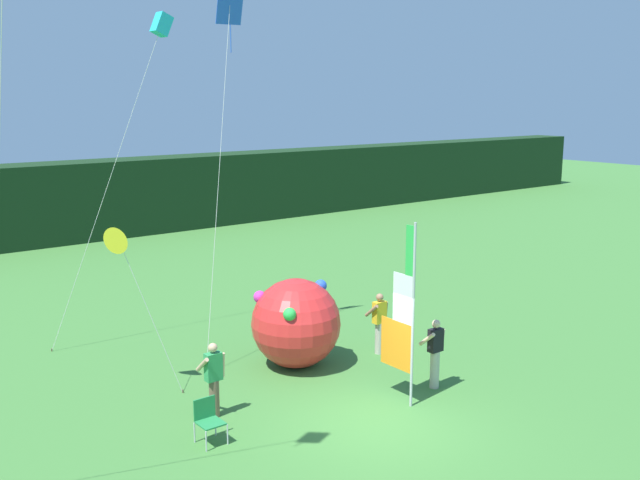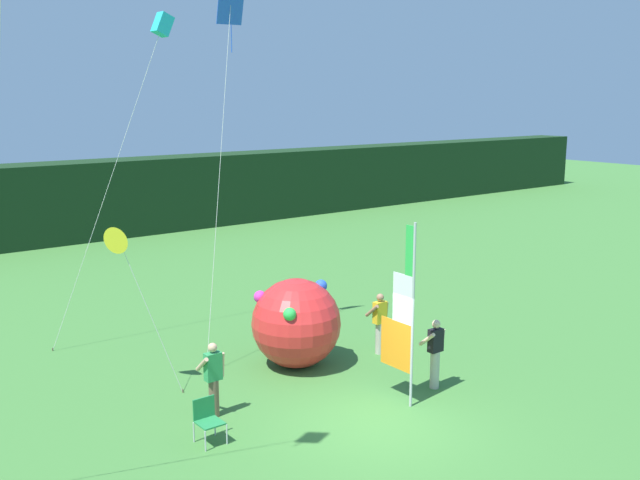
% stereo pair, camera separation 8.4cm
% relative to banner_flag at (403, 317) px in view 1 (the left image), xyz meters
% --- Properties ---
extents(ground_plane, '(120.00, 120.00, 0.00)m').
position_rel_banner_flag_xyz_m(ground_plane, '(-1.19, -0.63, -2.00)').
color(ground_plane, '#3D7533').
extents(distant_treeline, '(80.00, 2.40, 3.75)m').
position_rel_banner_flag_xyz_m(distant_treeline, '(-1.19, 23.20, -0.13)').
color(distant_treeline, black).
rests_on(distant_treeline, ground).
extents(banner_flag, '(0.06, 1.03, 4.18)m').
position_rel_banner_flag_xyz_m(banner_flag, '(0.00, 0.00, 0.00)').
color(banner_flag, '#B7B7BC').
rests_on(banner_flag, ground).
extents(person_near_banner, '(0.55, 0.48, 1.66)m').
position_rel_banner_flag_xyz_m(person_near_banner, '(-3.73, 1.94, -1.12)').
color(person_near_banner, brown).
rests_on(person_near_banner, ground).
extents(person_mid_field, '(0.55, 0.48, 1.67)m').
position_rel_banner_flag_xyz_m(person_mid_field, '(1.70, 2.64, -1.11)').
color(person_mid_field, '#B7B2A3').
rests_on(person_mid_field, ground).
extents(person_far_left, '(0.55, 0.48, 1.69)m').
position_rel_banner_flag_xyz_m(person_far_left, '(1.18, 0.11, -1.10)').
color(person_far_left, '#B7B2A3').
rests_on(person_far_left, ground).
extents(inflatable_balloon, '(2.29, 2.29, 2.29)m').
position_rel_banner_flag_xyz_m(inflatable_balloon, '(-0.59, 3.27, -0.85)').
color(inflatable_balloon, red).
rests_on(inflatable_balloon, ground).
extents(folding_chair, '(0.51, 0.51, 0.89)m').
position_rel_banner_flag_xyz_m(folding_chair, '(-4.41, 0.99, -1.49)').
color(folding_chair, '#BCBCC1').
rests_on(folding_chair, ground).
extents(kite_yellow_delta_0, '(1.36, 1.16, 4.00)m').
position_rel_banner_flag_xyz_m(kite_yellow_delta_0, '(-4.74, 4.28, 1.65)').
color(kite_yellow_delta_0, brown).
rests_on(kite_yellow_delta_0, ground).
extents(kite_blue_diamond_1, '(2.32, 1.86, 9.62)m').
position_rel_banner_flag_xyz_m(kite_blue_diamond_1, '(-0.89, 5.73, 6.68)').
color(kite_blue_diamond_1, brown).
rests_on(kite_blue_diamond_1, ground).
extents(kite_cyan_box_2, '(3.57, 1.04, 9.02)m').
position_rel_banner_flag_xyz_m(kite_cyan_box_2, '(-2.01, 7.38, 6.61)').
color(kite_cyan_box_2, brown).
rests_on(kite_cyan_box_2, ground).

